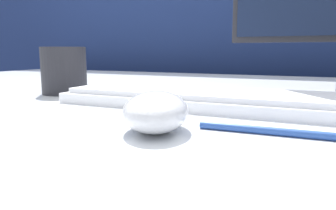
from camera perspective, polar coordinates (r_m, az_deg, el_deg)
The scene contains 5 objects.
partition_panel at distance 1.31m, azimuth 20.02°, elevation 0.60°, with size 5.00×0.03×1.28m.
computer_mouse_near at distance 0.34m, azimuth -2.12°, elevation -1.12°, with size 0.10×0.12×0.04m.
keyboard at distance 0.50m, azimuth 6.29°, elevation 1.14°, with size 0.44×0.15×0.02m.
mug at distance 0.67m, azimuth -17.66°, elevation 5.75°, with size 0.09×0.09×0.09m.
pen at distance 0.34m, azimuth 18.08°, elevation -4.40°, with size 0.15×0.01×0.01m.
Camera 1 is at (0.09, -0.56, 0.83)m, focal length 35.00 mm.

